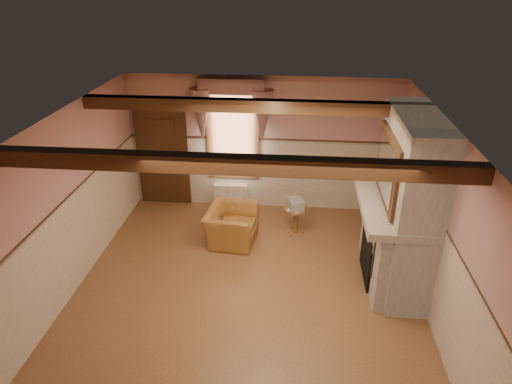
# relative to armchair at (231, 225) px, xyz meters

# --- Properties ---
(floor) EXTENTS (5.50, 6.00, 0.01)m
(floor) POSITION_rel_armchair_xyz_m (0.46, -1.50, -0.32)
(floor) COLOR brown
(floor) RESTS_ON ground
(ceiling) EXTENTS (5.50, 6.00, 0.01)m
(ceiling) POSITION_rel_armchair_xyz_m (0.46, -1.50, 2.48)
(ceiling) COLOR silver
(ceiling) RESTS_ON wall_back
(wall_back) EXTENTS (5.50, 0.02, 2.80)m
(wall_back) POSITION_rel_armchair_xyz_m (0.46, 1.50, 1.08)
(wall_back) COLOR tan
(wall_back) RESTS_ON floor
(wall_front) EXTENTS (5.50, 0.02, 2.80)m
(wall_front) POSITION_rel_armchair_xyz_m (0.46, -4.50, 1.08)
(wall_front) COLOR tan
(wall_front) RESTS_ON floor
(wall_left) EXTENTS (0.02, 6.00, 2.80)m
(wall_left) POSITION_rel_armchair_xyz_m (-2.29, -1.50, 1.08)
(wall_left) COLOR tan
(wall_left) RESTS_ON floor
(wall_right) EXTENTS (0.02, 6.00, 2.80)m
(wall_right) POSITION_rel_armchair_xyz_m (3.21, -1.50, 1.08)
(wall_right) COLOR tan
(wall_right) RESTS_ON floor
(wainscot) EXTENTS (5.50, 6.00, 1.50)m
(wainscot) POSITION_rel_armchair_xyz_m (0.46, -1.50, 0.43)
(wainscot) COLOR beige
(wainscot) RESTS_ON floor
(chair_rail) EXTENTS (5.50, 6.00, 0.08)m
(chair_rail) POSITION_rel_armchair_xyz_m (0.46, -1.50, 1.18)
(chair_rail) COLOR black
(chair_rail) RESTS_ON wainscot
(firebox) EXTENTS (0.20, 0.95, 0.90)m
(firebox) POSITION_rel_armchair_xyz_m (2.46, -0.90, 0.13)
(firebox) COLOR black
(firebox) RESTS_ON floor
(armchair) EXTENTS (0.97, 1.08, 0.65)m
(armchair) POSITION_rel_armchair_xyz_m (0.00, 0.00, 0.00)
(armchair) COLOR #9E662D
(armchair) RESTS_ON floor
(side_table) EXTENTS (0.64, 0.64, 0.55)m
(side_table) POSITION_rel_armchair_xyz_m (1.20, 0.38, -0.05)
(side_table) COLOR brown
(side_table) RESTS_ON floor
(book_stack) EXTENTS (0.35, 0.38, 0.20)m
(book_stack) POSITION_rel_armchair_xyz_m (1.19, 0.34, 0.33)
(book_stack) COLOR #B7AD8C
(book_stack) RESTS_ON side_table
(radiator) EXTENTS (0.71, 0.21, 0.60)m
(radiator) POSITION_rel_armchair_xyz_m (-0.17, 1.20, -0.02)
(radiator) COLOR silver
(radiator) RESTS_ON floor
(bowl) EXTENTS (0.34, 0.34, 0.08)m
(bowl) POSITION_rel_armchair_xyz_m (2.70, -0.95, 1.14)
(bowl) COLOR brown
(bowl) RESTS_ON mantel
(mantel_clock) EXTENTS (0.14, 0.24, 0.20)m
(mantel_clock) POSITION_rel_armchair_xyz_m (2.70, -0.22, 1.20)
(mantel_clock) COLOR #32190E
(mantel_clock) RESTS_ON mantel
(oil_lamp) EXTENTS (0.11, 0.11, 0.28)m
(oil_lamp) POSITION_rel_armchair_xyz_m (2.70, -0.48, 1.24)
(oil_lamp) COLOR #D48A3B
(oil_lamp) RESTS_ON mantel
(candle_red) EXTENTS (0.06, 0.06, 0.16)m
(candle_red) POSITION_rel_armchair_xyz_m (2.70, -1.40, 1.18)
(candle_red) COLOR #AC152B
(candle_red) RESTS_ON mantel
(jar_yellow) EXTENTS (0.06, 0.06, 0.12)m
(jar_yellow) POSITION_rel_armchair_xyz_m (2.70, -1.37, 1.16)
(jar_yellow) COLOR gold
(jar_yellow) RESTS_ON mantel
(fireplace) EXTENTS (0.85, 2.00, 2.80)m
(fireplace) POSITION_rel_armchair_xyz_m (2.88, -0.90, 1.08)
(fireplace) COLOR gray
(fireplace) RESTS_ON floor
(mantel) EXTENTS (1.05, 2.05, 0.12)m
(mantel) POSITION_rel_armchair_xyz_m (2.70, -0.90, 1.04)
(mantel) COLOR gray
(mantel) RESTS_ON fireplace
(overmantel_mirror) EXTENTS (0.06, 1.44, 1.04)m
(overmantel_mirror) POSITION_rel_armchair_xyz_m (2.52, -0.90, 1.65)
(overmantel_mirror) COLOR silver
(overmantel_mirror) RESTS_ON fireplace
(door) EXTENTS (1.10, 0.10, 2.10)m
(door) POSITION_rel_armchair_xyz_m (-1.64, 1.44, 0.73)
(door) COLOR black
(door) RESTS_ON floor
(window) EXTENTS (1.06, 0.08, 2.02)m
(window) POSITION_rel_armchair_xyz_m (-0.14, 1.47, 1.33)
(window) COLOR white
(window) RESTS_ON wall_back
(window_drapes) EXTENTS (1.30, 0.14, 1.40)m
(window_drapes) POSITION_rel_armchair_xyz_m (-0.14, 1.38, 1.93)
(window_drapes) COLOR gray
(window_drapes) RESTS_ON wall_back
(ceiling_beam_front) EXTENTS (5.50, 0.18, 0.20)m
(ceiling_beam_front) POSITION_rel_armchair_xyz_m (0.46, -2.70, 2.38)
(ceiling_beam_front) COLOR black
(ceiling_beam_front) RESTS_ON ceiling
(ceiling_beam_back) EXTENTS (5.50, 0.18, 0.20)m
(ceiling_beam_back) POSITION_rel_armchair_xyz_m (0.46, -0.30, 2.38)
(ceiling_beam_back) COLOR black
(ceiling_beam_back) RESTS_ON ceiling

